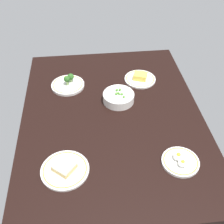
{
  "coord_description": "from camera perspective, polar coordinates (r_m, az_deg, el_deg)",
  "views": [
    {
      "loc": [
        111.62,
        -12.21,
        108.28
      ],
      "look_at": [
        0.0,
        0.0,
        6.0
      ],
      "focal_mm": 45.22,
      "sensor_mm": 36.0,
      "label": 1
    }
  ],
  "objects": [
    {
      "name": "plate_eggs",
      "position": [
        1.34,
        13.64,
        -9.62
      ],
      "size": [
        17.28,
        17.28,
        4.84
      ],
      "color": "white",
      "rests_on": "dining_table"
    },
    {
      "name": "dining_table",
      "position": [
        1.55,
        -0.0,
        -1.1
      ],
      "size": [
        129.39,
        97.47,
        4.0
      ],
      "primitive_type": "cube",
      "color": "black",
      "rests_on": "ground"
    },
    {
      "name": "bowl_peas",
      "position": [
        1.6,
        1.33,
        3.04
      ],
      "size": [
        17.84,
        17.84,
        6.42
      ],
      "color": "white",
      "rests_on": "dining_table"
    },
    {
      "name": "plate_broccoli",
      "position": [
        1.74,
        -8.89,
        5.6
      ],
      "size": [
        19.99,
        19.99,
        7.67
      ],
      "color": "white",
      "rests_on": "dining_table"
    },
    {
      "name": "plate_sandwich",
      "position": [
        1.29,
        -9.51,
        -11.32
      ],
      "size": [
        21.73,
        21.73,
        4.33
      ],
      "color": "white",
      "rests_on": "dining_table"
    },
    {
      "name": "plate_cheese",
      "position": [
        1.78,
        5.7,
        6.79
      ],
      "size": [
        19.37,
        19.37,
        4.53
      ],
      "color": "white",
      "rests_on": "dining_table"
    }
  ]
}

